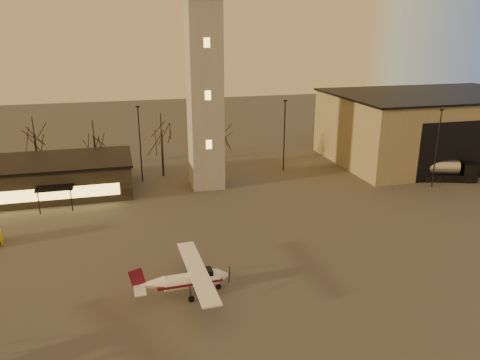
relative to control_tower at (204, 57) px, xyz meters
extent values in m
plane|color=#403E3B|center=(0.00, -30.00, -16.33)|extent=(220.00, 220.00, 0.00)
cube|color=gray|center=(0.00, 0.00, -4.33)|extent=(4.00, 4.00, 24.00)
cube|color=#958861|center=(36.00, 4.00, -11.33)|extent=(30.00, 20.00, 10.00)
cube|color=black|center=(36.00, 4.00, -6.18)|extent=(30.60, 20.60, 0.30)
cube|color=black|center=(36.00, -6.02, -12.33)|extent=(18.00, 0.10, 8.00)
cube|color=black|center=(-22.00, 2.00, -14.33)|extent=(25.00, 10.00, 4.00)
cube|color=black|center=(-22.00, 2.00, -12.18)|extent=(25.40, 10.40, 0.30)
cube|color=#FFCC59|center=(-22.00, -3.02, -14.73)|extent=(22.00, 0.08, 1.40)
cube|color=black|center=(-18.00, -4.00, -13.73)|extent=(4.00, 2.00, 0.20)
cylinder|color=black|center=(-8.00, 4.00, -11.33)|extent=(0.16, 0.16, 10.00)
cube|color=black|center=(-8.00, 4.00, -6.28)|extent=(0.50, 0.25, 0.18)
cylinder|color=black|center=(12.00, 4.00, -11.33)|extent=(0.16, 0.16, 10.00)
cube|color=black|center=(12.00, 4.00, -6.28)|extent=(0.50, 0.25, 0.18)
cylinder|color=black|center=(28.00, -8.00, -11.33)|extent=(0.16, 0.16, 10.00)
cube|color=black|center=(28.00, -8.00, -6.28)|extent=(0.50, 0.25, 0.18)
cylinder|color=black|center=(-14.00, 10.00, -13.70)|extent=(0.28, 0.28, 5.25)
cylinder|color=black|center=(-5.00, 6.00, -13.25)|extent=(0.28, 0.28, 6.16)
cylinder|color=black|center=(4.00, 8.00, -13.84)|extent=(0.28, 0.28, 4.97)
cylinder|color=black|center=(-22.00, 12.00, -13.53)|extent=(0.28, 0.28, 5.60)
cylinder|color=white|center=(-6.07, -25.30, -15.17)|extent=(4.29, 1.34, 1.20)
cone|color=white|center=(-3.58, -25.21, -15.17)|extent=(0.87, 1.17, 1.15)
cone|color=white|center=(-9.21, -25.40, -15.03)|extent=(2.25, 1.09, 1.02)
cube|color=black|center=(-5.15, -25.27, -14.76)|extent=(1.42, 1.02, 0.65)
cube|color=#570C1E|center=(-6.26, -25.30, -15.22)|extent=(5.03, 1.40, 0.20)
cube|color=white|center=(-5.61, -25.28, -14.45)|extent=(1.72, 10.20, 0.13)
cube|color=white|center=(-10.04, -25.43, -14.94)|extent=(0.93, 3.07, 0.07)
cube|color=#570C1E|center=(-10.13, -25.43, -14.29)|extent=(1.28, 0.12, 1.57)
cube|color=black|center=(31.60, -6.00, -15.84)|extent=(7.86, 4.42, 0.98)
cube|color=black|center=(34.30, -6.90, -14.63)|extent=(2.34, 2.51, 1.60)
cube|color=black|center=(34.89, -7.10, -14.37)|extent=(0.62, 1.63, 0.89)
cylinder|color=#B5B5BA|center=(30.58, -5.66, -14.45)|extent=(5.32, 3.35, 1.87)
camera|label=1|loc=(-10.60, -56.92, 3.23)|focal=35.00mm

